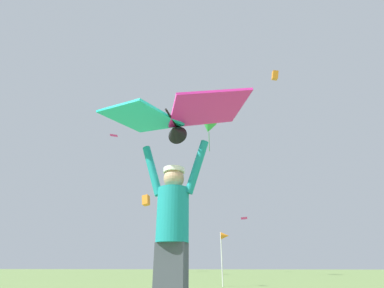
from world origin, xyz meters
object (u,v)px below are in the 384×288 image
at_px(distant_kite_magenta_low_right, 244,218).
at_px(distant_kite_magenta_high_right, 114,135).
at_px(kite_flyer_person, 172,231).
at_px(marker_flag, 224,239).
at_px(held_stunt_kite, 174,118).
at_px(distant_kite_orange_high_left, 275,75).
at_px(distant_kite_green_low_left, 209,127).
at_px(distant_kite_orange_overhead_distant, 146,200).

distance_m(distant_kite_magenta_low_right, distant_kite_magenta_high_right, 20.56).
bearing_deg(kite_flyer_person, marker_flag, 86.08).
bearing_deg(kite_flyer_person, held_stunt_kite, -97.19).
relative_size(distant_kite_magenta_low_right, distant_kite_magenta_high_right, 1.34).
bearing_deg(held_stunt_kite, distant_kite_orange_high_left, 73.01).
bearing_deg(distant_kite_magenta_high_right, kite_flyer_person, -62.96).
height_order(kite_flyer_person, marker_flag, kite_flyer_person).
bearing_deg(distant_kite_green_low_left, distant_kite_magenta_low_right, 78.60).
bearing_deg(marker_flag, distant_kite_orange_high_left, 67.44).
bearing_deg(distant_kite_magenta_high_right, distant_kite_green_low_left, 1.59).
distance_m(distant_kite_magenta_high_right, distant_kite_orange_overhead_distant, 16.53).
relative_size(distant_kite_green_low_left, distant_kite_orange_overhead_distant, 1.78).
bearing_deg(held_stunt_kite, kite_flyer_person, 82.81).
bearing_deg(distant_kite_magenta_high_right, distant_kite_orange_high_left, 21.80).
distance_m(distant_kite_green_low_left, marker_flag, 13.32).
xyz_separation_m(distant_kite_orange_high_left, distant_kite_green_low_left, (-7.24, -5.82, -9.14)).
bearing_deg(distant_kite_orange_high_left, held_stunt_kite, -106.99).
bearing_deg(distant_kite_magenta_low_right, distant_kite_magenta_high_right, -123.76).
height_order(kite_flyer_person, distant_kite_magenta_low_right, distant_kite_magenta_low_right).
xyz_separation_m(held_stunt_kite, distant_kite_magenta_high_right, (-8.26, 16.29, 8.25)).
distance_m(held_stunt_kite, distant_kite_green_low_left, 18.62).
bearing_deg(marker_flag, distant_kite_magenta_high_right, 133.54).
distance_m(kite_flyer_person, distant_kite_magenta_low_right, 33.48).
height_order(held_stunt_kite, marker_flag, held_stunt_kite).
height_order(distant_kite_green_low_left, marker_flag, distant_kite_green_low_left).
bearing_deg(kite_flyer_person, distant_kite_magenta_low_right, 84.96).
xyz_separation_m(distant_kite_green_low_left, marker_flag, (0.91, -9.43, -9.36)).
relative_size(distant_kite_green_low_left, distant_kite_magenta_low_right, 2.39).
xyz_separation_m(distant_kite_magenta_low_right, distant_kite_magenta_high_right, (-11.18, -16.72, 4.27)).
distance_m(distant_kite_orange_high_left, distant_kite_magenta_high_right, 18.81).
height_order(distant_kite_orange_high_left, distant_kite_orange_overhead_distant, distant_kite_orange_high_left).
bearing_deg(distant_kite_magenta_high_right, distant_kite_magenta_low_right, 56.24).
relative_size(kite_flyer_person, distant_kite_orange_high_left, 1.74).
bearing_deg(distant_kite_green_low_left, distant_kite_orange_high_left, 38.79).
height_order(distant_kite_magenta_low_right, distant_kite_magenta_high_right, distant_kite_magenta_high_right).
distance_m(distant_kite_orange_high_left, distant_kite_orange_overhead_distant, 22.71).
bearing_deg(distant_kite_orange_high_left, distant_kite_magenta_high_right, -158.20).
distance_m(distant_kite_magenta_high_right, marker_flag, 15.59).
bearing_deg(distant_kite_green_low_left, held_stunt_kite, -88.56).
bearing_deg(marker_flag, distant_kite_magenta_low_right, 84.66).
xyz_separation_m(kite_flyer_person, marker_flag, (0.48, 7.00, 0.52)).
bearing_deg(kite_flyer_person, distant_kite_green_low_left, 91.48).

